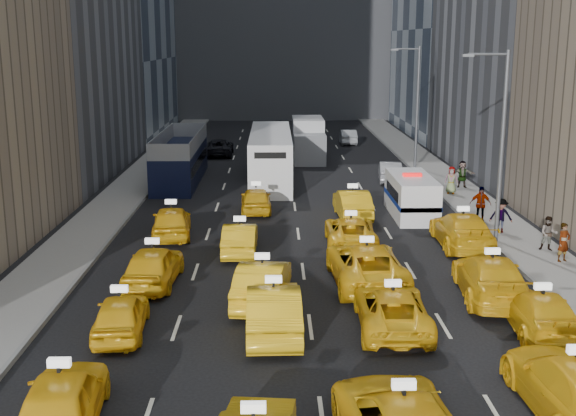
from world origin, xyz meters
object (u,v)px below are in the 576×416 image
taxi_0 (62,400)px  double_decker (180,157)px  nypd_van (411,197)px  pedestrian_0 (564,242)px  taxi_3 (575,388)px  box_truck (308,140)px  city_bus (271,157)px

taxi_0 → double_decker: 32.37m
double_decker → nypd_van: bearing=-38.6°
taxi_0 → pedestrian_0: pedestrian_0 is taller
taxi_3 → box_truck: box_truck is taller
taxi_0 → pedestrian_0: bearing=-147.9°
nypd_van → box_truck: size_ratio=0.78×
city_bus → taxi_3: bearing=-75.0°
nypd_van → city_bus: (-7.73, 10.39, 0.59)m
taxi_3 → pedestrian_0: bearing=-112.3°
double_decker → pedestrian_0: (18.72, -19.20, -0.65)m
taxi_3 → nypd_van: bearing=-91.6°
double_decker → taxi_3: bearing=-68.5°
city_bus → pedestrian_0: (12.59, -19.33, -0.67)m
nypd_van → box_truck: (-4.73, 19.33, 0.53)m
nypd_van → pedestrian_0: 10.18m
taxi_0 → city_bus: bearing=-103.4°
double_decker → city_bus: size_ratio=0.88×
city_bus → taxi_0: bearing=-97.5°
nypd_van → double_decker: bearing=149.5°
taxi_3 → box_truck: size_ratio=0.78×
nypd_van → box_truck: box_truck is taller
taxi_0 → box_truck: box_truck is taller
box_truck → pedestrian_0: 29.86m
taxi_3 → double_decker: (-13.94, 32.01, 0.82)m
taxi_3 → city_bus: 33.08m
nypd_van → double_decker: 17.25m
taxi_3 → city_bus: bearing=-78.2°
double_decker → box_truck: size_ratio=1.57×
box_truck → double_decker: bearing=-139.7°
taxi_0 → pedestrian_0: (17.62, 13.14, 0.21)m
nypd_van → box_truck: bearing=109.8°
double_decker → box_truck: (9.13, 9.07, -0.03)m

